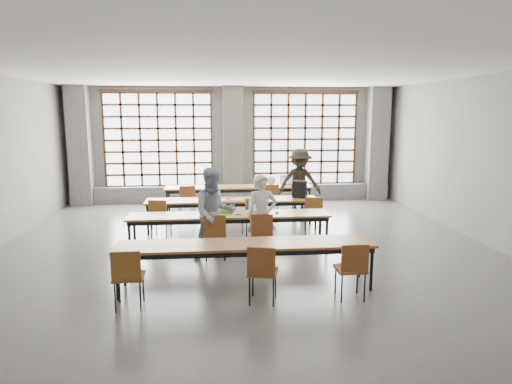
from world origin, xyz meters
TOP-DOWN VIEW (x-y plane):
  - floor at (0.00, 0.00)m, footprint 11.00×11.00m
  - ceiling at (0.00, 0.00)m, footprint 11.00×11.00m
  - wall_back at (0.00, 5.50)m, footprint 10.00×0.00m
  - wall_front at (0.00, -5.50)m, footprint 10.00×0.00m
  - wall_right at (5.00, 0.00)m, footprint 0.00×11.00m
  - column_left at (-4.50, 5.22)m, footprint 0.60×0.55m
  - column_mid at (0.00, 5.22)m, footprint 0.60×0.55m
  - column_right at (4.50, 5.22)m, footprint 0.60×0.55m
  - window_left at (-2.25, 5.42)m, footprint 3.32×0.12m
  - window_right at (2.25, 5.42)m, footprint 3.32×0.12m
  - sill_ledge at (0.00, 5.30)m, footprint 9.80×0.35m
  - desk_row_a at (0.06, 3.68)m, footprint 4.00×0.70m
  - desk_row_b at (-0.19, 1.82)m, footprint 4.00×0.70m
  - desk_row_c at (-0.33, 0.24)m, footprint 4.00×0.70m
  - desk_row_d at (-0.16, -1.83)m, footprint 4.00×0.70m
  - chair_back_left at (-1.32, 3.05)m, footprint 0.50×0.50m
  - chair_back_mid at (0.87, 3.05)m, footprint 0.44×0.44m
  - chair_back_right at (1.64, 3.06)m, footprint 0.53×0.53m
  - chair_mid_left at (-1.81, 1.19)m, footprint 0.50×0.50m
  - chair_mid_centre at (0.22, 1.19)m, footprint 0.50×0.50m
  - chair_mid_right at (1.59, 1.19)m, footprint 0.48×0.49m
  - chair_front_left at (-0.63, -0.39)m, footprint 0.43×0.44m
  - chair_front_right at (0.26, -0.38)m, footprint 0.47×0.47m
  - chair_near_left at (-1.85, -2.46)m, footprint 0.43×0.43m
  - chair_near_mid at (0.03, -2.46)m, footprint 0.50×0.51m
  - chair_near_right at (1.34, -2.46)m, footprint 0.42×0.43m
  - student_male at (0.27, -0.26)m, footprint 0.63×0.47m
  - student_female at (-0.63, -0.26)m, footprint 0.96×0.82m
  - student_back at (1.66, 3.18)m, footprint 1.18×0.70m
  - laptop_front at (0.23, 0.35)m, footprint 0.42×0.38m
  - laptop_back at (1.42, 3.79)m, footprint 0.39×0.34m
  - mouse at (0.62, 0.22)m, footprint 0.11×0.08m
  - green_box at (-0.38, 0.32)m, footprint 0.27×0.17m
  - phone at (-0.15, 0.14)m, footprint 0.13×0.07m
  - paper_sheet_a at (-0.79, 1.87)m, footprint 0.36×0.34m
  - paper_sheet_b at (-0.49, 1.77)m, footprint 0.32×0.24m
  - paper_sheet_c at (-0.09, 1.82)m, footprint 0.36×0.31m
  - backpack at (1.41, 1.87)m, footprint 0.37×0.32m
  - plastic_bag at (0.96, 3.73)m, footprint 0.31×0.28m
  - red_pouch at (-1.86, -2.38)m, footprint 0.22×0.15m

SIDE VIEW (x-z plane):
  - floor at x=0.00m, z-range 0.00..0.00m
  - sill_ledge at x=0.00m, z-range 0.00..0.50m
  - red_pouch at x=-1.86m, z-range 0.47..0.53m
  - chair_back_left at x=-1.32m, z-range 0.10..0.98m
  - chair_back_mid at x=0.87m, z-range 0.10..0.98m
  - chair_back_right at x=1.64m, z-range 0.10..0.98m
  - chair_mid_left at x=-1.81m, z-range 0.10..0.98m
  - chair_mid_centre at x=0.22m, z-range 0.10..0.98m
  - chair_mid_right at x=1.59m, z-range 0.10..0.98m
  - chair_front_left at x=-0.63m, z-range 0.10..0.98m
  - chair_front_right at x=0.26m, z-range 0.10..0.98m
  - chair_near_left at x=-1.85m, z-range 0.10..0.98m
  - chair_near_mid at x=0.03m, z-range 0.10..0.98m
  - chair_near_right at x=1.34m, z-range 0.10..0.98m
  - desk_row_a at x=0.06m, z-range 0.30..1.03m
  - desk_row_b at x=-0.19m, z-range 0.30..1.03m
  - desk_row_c at x=-0.33m, z-range 0.30..1.03m
  - desk_row_d at x=-0.16m, z-range 0.30..1.03m
  - paper_sheet_a at x=-0.79m, z-range 0.73..0.73m
  - paper_sheet_b at x=-0.49m, z-range 0.73..0.73m
  - paper_sheet_c at x=-0.09m, z-range 0.73..0.73m
  - phone at x=-0.15m, z-range 0.73..0.74m
  - mouse at x=0.62m, z-range 0.73..0.77m
  - green_box at x=-0.38m, z-range 0.73..0.82m
  - laptop_front at x=0.23m, z-range 0.66..0.92m
  - laptop_back at x=1.42m, z-range 0.66..0.92m
  - student_male at x=0.27m, z-range 0.00..1.58m
  - student_female at x=-0.63m, z-range 0.00..1.73m
  - plastic_bag at x=0.96m, z-range 0.73..1.02m
  - student_back at x=1.66m, z-range 0.00..1.79m
  - backpack at x=1.41m, z-range 0.73..1.13m
  - wall_back at x=0.00m, z-range -3.25..6.75m
  - wall_front at x=0.00m, z-range -3.25..6.75m
  - wall_right at x=5.00m, z-range -3.75..7.25m
  - column_left at x=-4.50m, z-range 0.00..3.50m
  - column_mid at x=0.00m, z-range 0.00..3.50m
  - column_right at x=4.50m, z-range 0.00..3.50m
  - window_left at x=-2.25m, z-range 0.40..3.40m
  - window_right at x=2.25m, z-range 0.40..3.40m
  - ceiling at x=0.00m, z-range 3.50..3.50m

